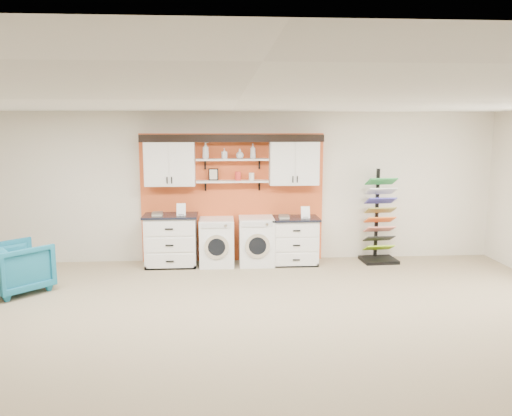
{
  "coord_description": "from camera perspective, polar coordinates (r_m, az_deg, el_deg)",
  "views": [
    {
      "loc": [
        -0.17,
        -5.32,
        2.53
      ],
      "look_at": [
        0.33,
        2.3,
        1.27
      ],
      "focal_mm": 35.0,
      "sensor_mm": 36.0,
      "label": 1
    }
  ],
  "objects": [
    {
      "name": "base_cabinet_right",
      "position": [
        9.29,
        4.37,
        -3.71
      ],
      "size": [
        0.89,
        0.66,
        0.87
      ],
      "color": "white",
      "rests_on": "floor"
    },
    {
      "name": "soap_bottle_b",
      "position": [
        9.13,
        -3.64,
        6.24
      ],
      "size": [
        0.11,
        0.11,
        0.19
      ],
      "primitive_type": "imported",
      "rotation": [
        0.0,
        0.0,
        3.41
      ],
      "color": "silver",
      "rests_on": "shelf_upper"
    },
    {
      "name": "sample_rack",
      "position": [
        9.66,
        13.89,
        -2.79
      ],
      "size": [
        0.66,
        0.56,
        1.74
      ],
      "rotation": [
        0.0,
        0.0,
        0.06
      ],
      "color": "black",
      "rests_on": "floor"
    },
    {
      "name": "armchair",
      "position": [
        8.55,
        -25.54,
        -6.13
      ],
      "size": [
        1.18,
        1.18,
        0.77
      ],
      "primitive_type": "imported",
      "rotation": [
        0.0,
        0.0,
        2.37
      ],
      "color": "#135F7D",
      "rests_on": "floor"
    },
    {
      "name": "dryer",
      "position": [
        9.21,
        0.03,
        -3.77
      ],
      "size": [
        0.63,
        0.71,
        0.88
      ],
      "color": "white",
      "rests_on": "floor"
    },
    {
      "name": "canister_cream",
      "position": [
        9.18,
        -0.51,
        3.61
      ],
      "size": [
        0.1,
        0.1,
        0.14
      ],
      "primitive_type": "cylinder",
      "color": "silver",
      "rests_on": "shelf_lower"
    },
    {
      "name": "shelf_lower",
      "position": [
        9.17,
        -2.7,
        3.06
      ],
      "size": [
        1.32,
        0.28,
        0.03
      ],
      "primitive_type": "cube",
      "color": "white",
      "rests_on": "wall_back"
    },
    {
      "name": "shelf_upper",
      "position": [
        9.14,
        -2.72,
        5.56
      ],
      "size": [
        1.32,
        0.28,
        0.03
      ],
      "primitive_type": "cube",
      "color": "white",
      "rests_on": "wall_back"
    },
    {
      "name": "upper_cabinet_right",
      "position": [
        9.23,
        4.35,
        5.27
      ],
      "size": [
        0.9,
        0.35,
        0.84
      ],
      "color": "white",
      "rests_on": "wall_back"
    },
    {
      "name": "ceiling",
      "position": [
        5.33,
        -1.97,
        12.25
      ],
      "size": [
        10.0,
        10.0,
        0.0
      ],
      "primitive_type": "plane",
      "rotation": [
        3.14,
        0.0,
        0.0
      ],
      "color": "white",
      "rests_on": "wall_back"
    },
    {
      "name": "soap_bottle_c",
      "position": [
        9.14,
        -1.86,
        6.22
      ],
      "size": [
        0.15,
        0.15,
        0.18
      ],
      "primitive_type": "imported",
      "rotation": [
        0.0,
        0.0,
        0.07
      ],
      "color": "silver",
      "rests_on": "shelf_upper"
    },
    {
      "name": "wall_back",
      "position": [
        9.39,
        -2.72,
        2.41
      ],
      "size": [
        10.0,
        0.0,
        10.0
      ],
      "primitive_type": "plane",
      "rotation": [
        1.57,
        0.0,
        0.0
      ],
      "color": "beige",
      "rests_on": "floor"
    },
    {
      "name": "soap_bottle_a",
      "position": [
        9.13,
        -5.78,
        6.56
      ],
      "size": [
        0.12,
        0.12,
        0.3
      ],
      "primitive_type": "imported",
      "rotation": [
        0.0,
        0.0,
        1.54
      ],
      "color": "silver",
      "rests_on": "shelf_upper"
    },
    {
      "name": "base_cabinet_left",
      "position": [
        9.24,
        -9.67,
        -3.65
      ],
      "size": [
        0.97,
        0.66,
        0.95
      ],
      "color": "white",
      "rests_on": "floor"
    },
    {
      "name": "soap_bottle_d",
      "position": [
        9.14,
        -0.36,
        6.52
      ],
      "size": [
        0.12,
        0.12,
        0.27
      ],
      "primitive_type": "imported",
      "rotation": [
        0.0,
        0.0,
        -2.97
      ],
      "color": "silver",
      "rests_on": "shelf_upper"
    },
    {
      "name": "floor",
      "position": [
        5.89,
        -1.81,
        -16.1
      ],
      "size": [
        10.0,
        10.0,
        0.0
      ],
      "primitive_type": "plane",
      "color": "gray",
      "rests_on": "ground"
    },
    {
      "name": "crown_molding",
      "position": [
        9.13,
        -2.74,
        8.05
      ],
      "size": [
        3.3,
        0.41,
        0.13
      ],
      "color": "black",
      "rests_on": "wall_back"
    },
    {
      "name": "accent_panel",
      "position": [
        9.38,
        -2.7,
        1.17
      ],
      "size": [
        3.4,
        0.07,
        2.4
      ],
      "primitive_type": "cube",
      "color": "#CE5023",
      "rests_on": "wall_back"
    },
    {
      "name": "canister_red",
      "position": [
        9.17,
        -2.08,
        3.66
      ],
      "size": [
        0.11,
        0.11,
        0.16
      ],
      "primitive_type": "cylinder",
      "color": "red",
      "rests_on": "shelf_lower"
    },
    {
      "name": "picture_frame",
      "position": [
        9.21,
        -4.89,
        3.85
      ],
      "size": [
        0.18,
        0.02,
        0.22
      ],
      "color": "black",
      "rests_on": "shelf_lower"
    },
    {
      "name": "washer",
      "position": [
        9.2,
        -4.5,
        -3.88
      ],
      "size": [
        0.62,
        0.71,
        0.86
      ],
      "color": "white",
      "rests_on": "floor"
    },
    {
      "name": "upper_cabinet_left",
      "position": [
        9.18,
        -9.81,
        5.14
      ],
      "size": [
        0.9,
        0.35,
        0.84
      ],
      "color": "white",
      "rests_on": "wall_back"
    }
  ]
}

